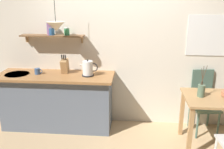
{
  "coord_description": "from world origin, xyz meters",
  "views": [
    {
      "loc": [
        0.22,
        -3.3,
        2.07
      ],
      "look_at": [
        -0.1,
        0.25,
        0.95
      ],
      "focal_mm": 39.8,
      "sensor_mm": 36.0,
      "label": 1
    }
  ],
  "objects_px": {
    "electric_kettle": "(88,69)",
    "dining_chair_far": "(203,99)",
    "dining_table": "(218,106)",
    "twig_vase": "(201,90)",
    "coffee_mug_by_sink": "(38,71)",
    "knife_block": "(65,66)",
    "pendant_lamp": "(56,26)"
  },
  "relations": [
    {
      "from": "dining_chair_far",
      "to": "pendant_lamp",
      "type": "xyz_separation_m",
      "value": [
        -2.24,
        -0.2,
        1.14
      ]
    },
    {
      "from": "twig_vase",
      "to": "coffee_mug_by_sink",
      "type": "distance_m",
      "value": 2.45
    },
    {
      "from": "electric_kettle",
      "to": "knife_block",
      "type": "bearing_deg",
      "value": 164.38
    },
    {
      "from": "pendant_lamp",
      "to": "knife_block",
      "type": "bearing_deg",
      "value": 76.23
    },
    {
      "from": "knife_block",
      "to": "pendant_lamp",
      "type": "height_order",
      "value": "pendant_lamp"
    },
    {
      "from": "knife_block",
      "to": "coffee_mug_by_sink",
      "type": "relative_size",
      "value": 2.48
    },
    {
      "from": "dining_chair_far",
      "to": "twig_vase",
      "type": "height_order",
      "value": "twig_vase"
    },
    {
      "from": "coffee_mug_by_sink",
      "to": "pendant_lamp",
      "type": "distance_m",
      "value": 0.8
    },
    {
      "from": "twig_vase",
      "to": "pendant_lamp",
      "type": "bearing_deg",
      "value": 172.33
    },
    {
      "from": "dining_table",
      "to": "electric_kettle",
      "type": "bearing_deg",
      "value": 169.24
    },
    {
      "from": "electric_kettle",
      "to": "dining_chair_far",
      "type": "bearing_deg",
      "value": 4.3
    },
    {
      "from": "knife_block",
      "to": "coffee_mug_by_sink",
      "type": "height_order",
      "value": "knife_block"
    },
    {
      "from": "twig_vase",
      "to": "electric_kettle",
      "type": "distance_m",
      "value": 1.67
    },
    {
      "from": "dining_table",
      "to": "twig_vase",
      "type": "xyz_separation_m",
      "value": [
        -0.25,
        0.01,
        0.22
      ]
    },
    {
      "from": "twig_vase",
      "to": "coffee_mug_by_sink",
      "type": "height_order",
      "value": "twig_vase"
    },
    {
      "from": "dining_chair_far",
      "to": "knife_block",
      "type": "relative_size",
      "value": 3.18
    },
    {
      "from": "twig_vase",
      "to": "coffee_mug_by_sink",
      "type": "bearing_deg",
      "value": 171.62
    },
    {
      "from": "dining_chair_far",
      "to": "twig_vase",
      "type": "bearing_deg",
      "value": -110.64
    },
    {
      "from": "twig_vase",
      "to": "dining_chair_far",
      "type": "bearing_deg",
      "value": 69.36
    },
    {
      "from": "dining_table",
      "to": "knife_block",
      "type": "bearing_deg",
      "value": 168.38
    },
    {
      "from": "twig_vase",
      "to": "dining_table",
      "type": "bearing_deg",
      "value": -2.11
    },
    {
      "from": "electric_kettle",
      "to": "pendant_lamp",
      "type": "xyz_separation_m",
      "value": [
        -0.44,
        -0.07,
        0.64
      ]
    },
    {
      "from": "coffee_mug_by_sink",
      "to": "twig_vase",
      "type": "bearing_deg",
      "value": -8.38
    },
    {
      "from": "electric_kettle",
      "to": "coffee_mug_by_sink",
      "type": "relative_size",
      "value": 2.2
    },
    {
      "from": "dining_chair_far",
      "to": "electric_kettle",
      "type": "distance_m",
      "value": 1.87
    },
    {
      "from": "dining_chair_far",
      "to": "electric_kettle",
      "type": "bearing_deg",
      "value": -175.7
    },
    {
      "from": "knife_block",
      "to": "coffee_mug_by_sink",
      "type": "bearing_deg",
      "value": -166.57
    },
    {
      "from": "electric_kettle",
      "to": "dining_table",
      "type": "bearing_deg",
      "value": -10.76
    },
    {
      "from": "dining_chair_far",
      "to": "coffee_mug_by_sink",
      "type": "xyz_separation_m",
      "value": [
        -2.61,
        -0.12,
        0.43
      ]
    },
    {
      "from": "coffee_mug_by_sink",
      "to": "pendant_lamp",
      "type": "height_order",
      "value": "pendant_lamp"
    },
    {
      "from": "coffee_mug_by_sink",
      "to": "knife_block",
      "type": "bearing_deg",
      "value": 13.43
    },
    {
      "from": "knife_block",
      "to": "dining_table",
      "type": "bearing_deg",
      "value": -11.62
    }
  ]
}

